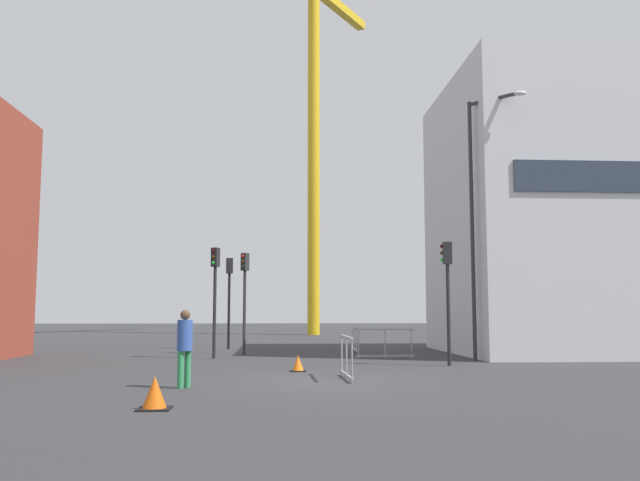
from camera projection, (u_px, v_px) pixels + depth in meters
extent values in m
plane|color=#333335|center=(329.00, 382.00, 16.33)|extent=(160.00, 160.00, 0.00)
cube|color=silver|center=(597.00, 217.00, 28.22)|extent=(12.54, 9.61, 11.26)
cylinder|color=gold|center=(314.00, 159.00, 50.33)|extent=(0.90, 0.90, 26.15)
cylinder|color=#2D2D30|center=(472.00, 229.00, 23.83)|extent=(0.14, 0.14, 9.23)
cube|color=#2D2D30|center=(494.00, 99.00, 23.63)|extent=(1.43, 1.51, 0.10)
ellipsoid|color=silver|center=(520.00, 93.00, 22.95)|extent=(0.44, 0.24, 0.16)
cylinder|color=black|center=(229.00, 311.00, 30.56)|extent=(0.12, 0.12, 3.43)
cube|color=black|center=(230.00, 266.00, 30.78)|extent=(0.33, 0.35, 0.70)
sphere|color=#390605|center=(228.00, 261.00, 30.96)|extent=(0.11, 0.11, 0.11)
sphere|color=#3C2905|center=(228.00, 266.00, 30.93)|extent=(0.11, 0.11, 0.11)
sphere|color=green|center=(228.00, 271.00, 30.91)|extent=(0.11, 0.11, 0.11)
cylinder|color=#232326|center=(215.00, 312.00, 24.53)|extent=(0.12, 0.12, 3.33)
cube|color=#232326|center=(215.00, 257.00, 24.74)|extent=(0.33, 0.35, 0.70)
sphere|color=#390605|center=(213.00, 251.00, 24.60)|extent=(0.11, 0.11, 0.11)
sphere|color=#3C2905|center=(213.00, 257.00, 24.57)|extent=(0.11, 0.11, 0.11)
sphere|color=green|center=(213.00, 263.00, 24.55)|extent=(0.11, 0.11, 0.11)
cylinder|color=#2D2D30|center=(244.00, 312.00, 26.70)|extent=(0.12, 0.12, 3.32)
cube|color=#2D2D30|center=(245.00, 262.00, 26.91)|extent=(0.35, 0.36, 0.70)
sphere|color=red|center=(243.00, 256.00, 26.78)|extent=(0.11, 0.11, 0.11)
sphere|color=#3C2905|center=(243.00, 262.00, 26.75)|extent=(0.11, 0.11, 0.11)
sphere|color=#07330F|center=(242.00, 267.00, 26.73)|extent=(0.11, 0.11, 0.11)
cylinder|color=#232326|center=(448.00, 314.00, 21.25)|extent=(0.12, 0.12, 3.21)
cube|color=#232326|center=(447.00, 253.00, 21.45)|extent=(0.31, 0.27, 0.70)
sphere|color=#390605|center=(442.00, 246.00, 21.49)|extent=(0.11, 0.11, 0.11)
sphere|color=#3C2905|center=(442.00, 253.00, 21.46)|extent=(0.11, 0.11, 0.11)
sphere|color=green|center=(442.00, 260.00, 21.44)|extent=(0.11, 0.11, 0.11)
cylinder|color=#2D844C|center=(181.00, 370.00, 14.92)|extent=(0.14, 0.14, 0.82)
cylinder|color=#2D844C|center=(188.00, 369.00, 15.07)|extent=(0.14, 0.14, 0.82)
cylinder|color=#33519E|center=(185.00, 335.00, 15.08)|extent=(0.34, 0.34, 0.69)
sphere|color=brown|center=(185.00, 315.00, 15.12)|extent=(0.22, 0.22, 0.22)
cube|color=gray|center=(385.00, 329.00, 24.39)|extent=(2.16, 0.16, 0.06)
cube|color=gray|center=(385.00, 356.00, 24.29)|extent=(2.16, 0.16, 0.06)
cylinder|color=gray|center=(359.00, 344.00, 24.23)|extent=(0.04, 0.04, 1.05)
cylinder|color=gray|center=(385.00, 344.00, 24.33)|extent=(0.04, 0.04, 1.05)
cylinder|color=gray|center=(411.00, 344.00, 24.44)|extent=(0.04, 0.04, 1.05)
cube|color=#B2B5BA|center=(355.00, 327.00, 28.39)|extent=(0.13, 2.16, 0.06)
cube|color=#B2B5BA|center=(355.00, 350.00, 28.29)|extent=(0.13, 2.16, 0.06)
cylinder|color=#B2B5BA|center=(357.00, 340.00, 27.37)|extent=(0.04, 0.04, 1.05)
cylinder|color=#B2B5BA|center=(355.00, 339.00, 28.33)|extent=(0.04, 0.04, 1.05)
cylinder|color=#B2B5BA|center=(353.00, 338.00, 29.30)|extent=(0.04, 0.04, 1.05)
cube|color=gray|center=(346.00, 337.00, 17.04)|extent=(0.12, 2.23, 0.06)
cube|color=gray|center=(347.00, 375.00, 16.94)|extent=(0.12, 2.23, 0.06)
cylinder|color=gray|center=(352.00, 361.00, 15.99)|extent=(0.04, 0.04, 1.05)
cylinder|color=gray|center=(347.00, 358.00, 16.99)|extent=(0.04, 0.04, 1.05)
cylinder|color=gray|center=(342.00, 356.00, 17.98)|extent=(0.04, 0.04, 1.05)
cube|color=black|center=(298.00, 371.00, 19.12)|extent=(0.45, 0.45, 0.03)
cone|color=orange|center=(298.00, 363.00, 19.15)|extent=(0.35, 0.35, 0.46)
cube|color=black|center=(154.00, 409.00, 11.70)|extent=(0.57, 0.57, 0.03)
cone|color=#E55B0F|center=(155.00, 393.00, 11.73)|extent=(0.44, 0.44, 0.58)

